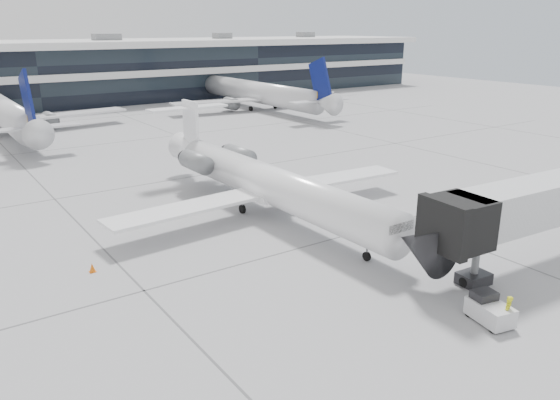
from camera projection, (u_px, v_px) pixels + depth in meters
ground at (293, 250)px, 35.04m from camera, size 220.00×220.00×0.00m
terminal at (26, 77)px, 97.84m from camera, size 170.00×22.00×10.00m
bg_jet_center at (7, 132)px, 73.86m from camera, size 32.00×40.00×9.60m
bg_jet_right at (257, 108)px, 95.49m from camera, size 32.00×40.00×9.60m
regional_jet at (268, 182)px, 41.13m from camera, size 25.24×31.38×7.26m
jet_bridge at (552, 199)px, 32.23m from camera, size 16.95×4.41×5.44m
ramp_worker at (507, 312)px, 25.80m from camera, size 0.71×0.63×1.64m
baggage_tug at (489, 310)px, 26.39m from camera, size 1.73×2.43×1.41m
traffic_cone at (92, 268)px, 31.84m from camera, size 0.47×0.47×0.55m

